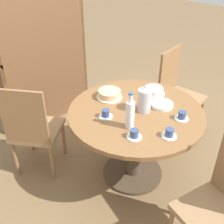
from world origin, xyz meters
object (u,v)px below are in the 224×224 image
object	(u,v)px
chair_a	(33,128)
cup_d	(134,134)
chair_c	(177,91)
coffee_pot	(144,100)
water_bottle	(130,114)
cup_c	(182,116)
cake_second	(153,91)
cake_main	(109,94)
cup_b	(169,134)
chair_b	(222,203)
cup_a	(106,114)
bookshelf	(41,52)

from	to	relation	value
chair_a	cup_d	distance (m)	1.01
chair_a	chair_c	size ratio (longest dim) A/B	1.00
coffee_pot	water_bottle	distance (m)	0.27
cup_c	cake_second	bearing A→B (deg)	69.45
chair_a	cake_second	xyz separation A→B (m)	(0.93, -0.61, 0.27)
coffee_pot	cup_c	distance (m)	0.33
coffee_pot	cake_main	bearing A→B (deg)	98.84
cup_b	chair_b	bearing A→B (deg)	-97.10
coffee_pot	cup_b	distance (m)	0.39
cake_second	cup_d	distance (m)	0.68
cake_second	cup_c	world-z (taller)	cup_c
cup_c	cup_d	size ratio (longest dim) A/B	1.00
cake_main	cup_d	distance (m)	0.60
water_bottle	cup_a	distance (m)	0.25
chair_c	cup_a	world-z (taller)	chair_c
bookshelf	cake_second	world-z (taller)	bookshelf
chair_a	chair_c	world-z (taller)	same
cup_a	chair_b	bearing A→B (deg)	-84.67
coffee_pot	cup_c	size ratio (longest dim) A/B	2.05
cup_a	bookshelf	bearing A→B (deg)	79.63
cup_c	coffee_pot	bearing A→B (deg)	113.21
chair_c	cup_a	xyz separation A→B (m)	(-1.15, -0.06, 0.27)
chair_a	chair_b	size ratio (longest dim) A/B	1.00
chair_b	chair_c	xyz separation A→B (m)	(1.05, 1.08, 0.00)
cake_main	cup_b	bearing A→B (deg)	-96.23
cup_a	cup_b	distance (m)	0.53
cup_a	cup_c	xyz separation A→B (m)	(0.42, -0.45, 0.00)
chair_c	cup_d	size ratio (longest dim) A/B	8.33
chair_a	cup_d	world-z (taller)	chair_a
cake_second	cup_a	bearing A→B (deg)	176.72
chair_b	cake_second	xyz separation A→B (m)	(0.48, 0.99, 0.27)
chair_a	cup_a	xyz separation A→B (m)	(0.36, -0.58, 0.27)
chair_b	cup_c	xyz separation A→B (m)	(0.32, 0.58, 0.27)
chair_b	coffee_pot	xyz separation A→B (m)	(0.20, 0.87, 0.35)
chair_b	chair_c	world-z (taller)	same
cup_d	chair_a	bearing A→B (deg)	109.66
chair_c	bookshelf	size ratio (longest dim) A/B	0.54
bookshelf	water_bottle	world-z (taller)	bookshelf
cup_b	cup_c	bearing A→B (deg)	14.18
water_bottle	cup_b	size ratio (longest dim) A/B	2.65
chair_c	water_bottle	size ratio (longest dim) A/B	3.14
cup_b	cup_a	bearing A→B (deg)	107.28
cake_main	chair_a	bearing A→B (deg)	147.65
cup_b	cup_d	distance (m)	0.26
chair_b	cup_d	bearing A→B (deg)	-155.71
chair_a	cup_d	size ratio (longest dim) A/B	8.33
chair_c	cup_c	size ratio (longest dim) A/B	8.33
cake_main	cup_a	distance (m)	0.31
chair_c	bookshelf	xyz separation A→B (m)	(-0.91, 1.25, 0.36)
cake_main	cup_a	bearing A→B (deg)	-139.47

